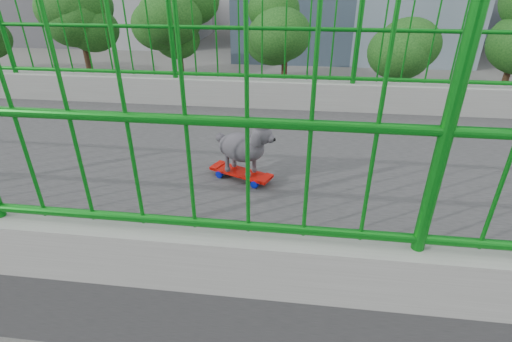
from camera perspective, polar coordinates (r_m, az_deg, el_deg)
The scene contains 7 objects.
road at distance 18.67m, azimuth -10.66°, elevation 0.80°, with size 18.00×90.00×0.02m, color black.
street_trees at distance 29.37m, azimuth -1.63°, elevation 20.78°, with size 5.30×60.40×7.26m.
skateboard at distance 2.79m, azimuth -2.29°, elevation -0.36°, with size 0.31×0.49×0.06m.
poodle at distance 2.68m, azimuth -1.92°, elevation 3.88°, with size 0.31×0.45×0.40m.
car_3 at distance 23.46m, azimuth -25.35°, elevation 5.97°, with size 1.82×4.48×1.30m, color #A5A6AB.
car_4 at distance 23.07m, azimuth -0.02°, elevation 8.42°, with size 1.58×3.92×1.33m, color silver.
car_5 at distance 11.80m, azimuth -2.67°, elevation -12.96°, with size 1.38×3.95×1.30m, color silver.
Camera 1 is at (2.78, 5.46, 8.37)m, focal length 26.34 mm.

